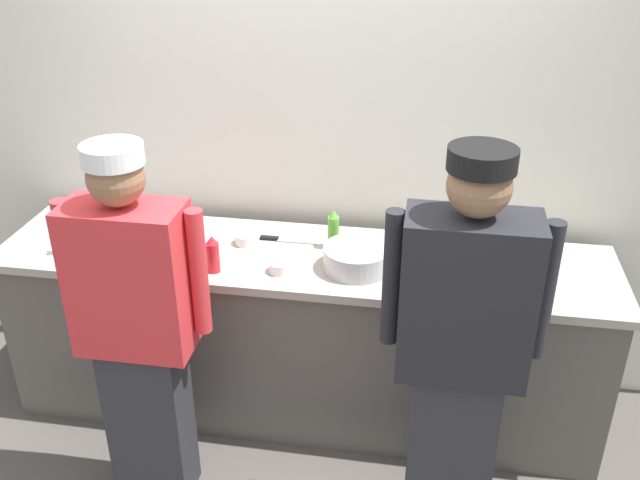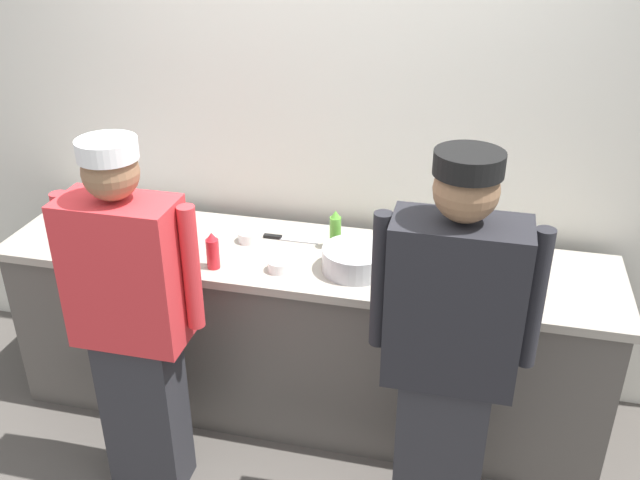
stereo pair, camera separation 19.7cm
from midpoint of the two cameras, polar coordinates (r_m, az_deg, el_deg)
The scene contains 16 objects.
ground_plane at distance 3.54m, azimuth -1.05°, elevation -16.84°, with size 9.00×9.00×0.00m, color #514C47.
wall_back at distance 3.49m, azimuth 2.12°, elevation 9.79°, with size 4.55×0.10×2.82m.
prep_counter at distance 3.51m, azimuth 0.33°, elevation -7.63°, with size 2.90×0.66×0.90m.
chef_near_left at distance 2.94m, azimuth -13.17°, elevation -6.27°, with size 0.60×0.24×1.64m.
chef_center at distance 2.67m, azimuth 12.58°, elevation -9.11°, with size 0.61×0.24×1.70m.
plate_stack_front at distance 3.18m, azimuth 9.95°, elevation -1.70°, with size 0.22×0.22×0.08m.
plate_stack_rear at distance 3.21m, azimuth 15.95°, elevation -2.01°, with size 0.23×0.23×0.10m.
mixing_bowl_steel at distance 3.13m, azimuth 4.72°, elevation -1.61°, with size 0.30×0.30×0.11m, color #B7BABF.
sheet_tray at distance 3.58m, azimuth -14.59°, elevation 0.69°, with size 0.49×0.34×0.02m, color #B7BABF.
squeeze_bottle_primary at distance 3.29m, azimuth 2.97°, elevation 0.77°, with size 0.05×0.05×0.19m.
squeeze_bottle_secondary at distance 3.09m, azimuth 18.78°, elevation -2.81°, with size 0.06×0.06×0.19m.
squeeze_bottle_spare at distance 3.15m, azimuth -6.96°, elevation -0.93°, with size 0.06×0.06×0.18m.
ramekin_orange_sauce at distance 3.13m, azimuth -1.55°, elevation -2.10°, with size 0.10×0.10×0.05m.
ramekin_yellow_sauce at distance 3.39m, azimuth -4.17°, elevation 0.28°, with size 0.10×0.10×0.05m.
deli_cup at distance 3.57m, azimuth -9.43°, elevation 1.90°, with size 0.09×0.09×0.10m, color white.
chefs_knife at distance 3.41m, azimuth -1.11°, elevation 0.10°, with size 0.28×0.03×0.02m.
Camera 2 is at (0.75, -2.43, 2.47)m, focal length 39.34 mm.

